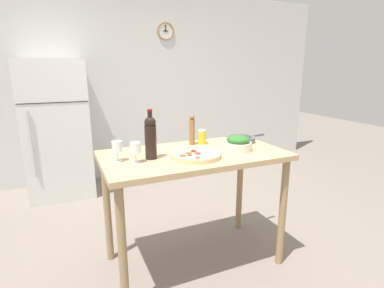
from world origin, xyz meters
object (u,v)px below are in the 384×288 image
Objects in this scene: wine_bottle at (151,136)px; pepper_mill at (192,130)px; refrigerator at (57,130)px; homemade_pizza at (196,155)px; wine_glass_near at (136,149)px; salad_bowl at (238,143)px; wine_glass_far at (117,147)px; salt_canister at (202,137)px; cast_iron_skillet at (241,139)px.

pepper_mill is at bearing 30.30° from wine_bottle.
refrigerator is 4.56× the size of homemade_pizza.
wine_glass_near is at bearing 173.63° from homemade_pizza.
pepper_mill is at bearing 28.83° from wine_glass_near.
pepper_mill reaches higher than wine_glass_near.
pepper_mill is 1.20× the size of salad_bowl.
wine_glass_far is 1.19× the size of salt_canister.
wine_glass_near is (0.49, -2.00, 0.20)m from refrigerator.
wine_bottle reaches higher than pepper_mill.
wine_bottle is 2.45× the size of wine_glass_near.
wine_glass_near is 0.99m from cast_iron_skillet.
pepper_mill is (0.42, 0.25, -0.04)m from wine_bottle.
refrigerator is 13.69× the size of salt_canister.
pepper_mill is at bearing 18.41° from wine_glass_far.
pepper_mill is at bearing 70.64° from homemade_pizza.
refrigerator is 2.06m from wine_bottle.
refrigerator is 11.52× the size of wine_glass_near.
wine_glass_far is 0.40× the size of homemade_pizza.
salad_bowl is 1.73× the size of salt_canister.
pepper_mill is at bearing 129.66° from salad_bowl.
salt_canister reaches higher than homemade_pizza.
wine_bottle is 0.15m from wine_glass_near.
salt_canister is 0.31× the size of cast_iron_skillet.
refrigerator is 4.25× the size of cast_iron_skillet.
wine_bottle is 0.69m from salad_bowl.
salad_bowl is 0.34m from salt_canister.
wine_glass_near is 0.37× the size of cast_iron_skillet.
wine_glass_near is 0.80m from salad_bowl.
wine_glass_far is 0.77m from salt_canister.
refrigerator is 7.91× the size of salad_bowl.
homemade_pizza is at bearing -6.37° from wine_glass_near.
salad_bowl is (0.68, -0.06, -0.10)m from wine_bottle.
cast_iron_skillet reaches higher than homemade_pizza.
wine_glass_far is 0.57× the size of pepper_mill.
salad_bowl is at bearing -50.34° from pepper_mill.
wine_bottle is 2.45× the size of wine_glass_far.
cast_iron_skillet is at bearing 10.78° from wine_bottle.
wine_glass_far is at bearing -78.58° from refrigerator.
homemade_pizza is at bearing -154.47° from cast_iron_skillet.
wine_bottle is at bearing -72.53° from refrigerator.
salad_bowl is 0.58× the size of homemade_pizza.
refrigerator reaches higher than wine_glass_far.
wine_bottle is 0.87m from cast_iron_skillet.
refrigerator reaches higher than salt_canister.
homemade_pizza is at bearing -122.02° from salt_canister.
salt_canister is at bearing -56.76° from refrigerator.
salt_canister is at bearing 15.56° from wine_glass_far.
salt_canister is at bearing -6.94° from pepper_mill.
wine_glass_near reaches higher than cast_iron_skillet.
wine_glass_near is at bearing -156.64° from wine_bottle.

